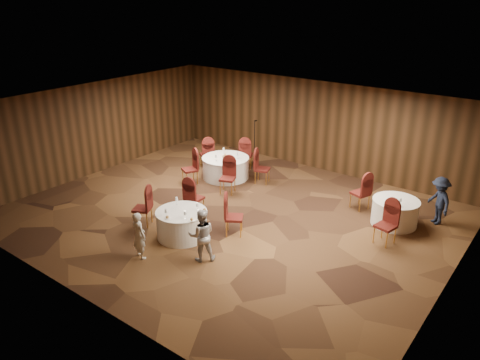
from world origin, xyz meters
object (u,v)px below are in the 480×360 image
Objects in this scene: table_main at (182,224)px; table_right at (395,212)px; woman_a at (139,235)px; woman_b at (202,235)px; man_c at (439,201)px; table_left at (226,167)px; mic_stand at (254,150)px.

table_right is at bearing 43.96° from table_main.
woman_b is at bearing -134.71° from woman_a.
man_c is (0.92, 0.78, 0.32)m from table_right.
table_right is 6.99m from woman_a.
mic_stand is at bearing 93.22° from table_left.
mic_stand is at bearing -110.72° from woman_b.
woman_a reaches higher than table_right.
table_right is at bearing -95.83° from man_c.
woman_b is at bearing -57.38° from table_left.
man_c is (5.18, 4.88, 0.32)m from table_main.
table_left is at bearing -128.66° from man_c.
woman_b is 0.97× the size of man_c.
woman_b reaches higher than table_main.
woman_b is at bearing -64.85° from mic_stand.
table_left is 1.22× the size of woman_b.
woman_b is at bearing -82.38° from man_c.
table_main is 1.40m from woman_a.
mic_stand is 7.06m from man_c.
woman_a is at bearing -128.35° from table_right.
mic_stand is (-1.81, 5.86, 0.11)m from table_main.
woman_a is at bearing -93.54° from table_main.
mic_stand is at bearing -64.64° from woman_a.
mic_stand reaches higher than woman_b.
table_right is 0.78× the size of mic_stand.
table_main is 7.12m from man_c.
table_left is at bearing -103.25° from woman_b.
table_right is at bearing -16.14° from mic_stand.
woman_a is at bearing -76.56° from mic_stand.
woman_b is (1.19, -0.54, 0.29)m from table_main.
table_main and table_left have the same top height.
table_left is 5.61m from woman_a.
woman_a reaches higher than table_main.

